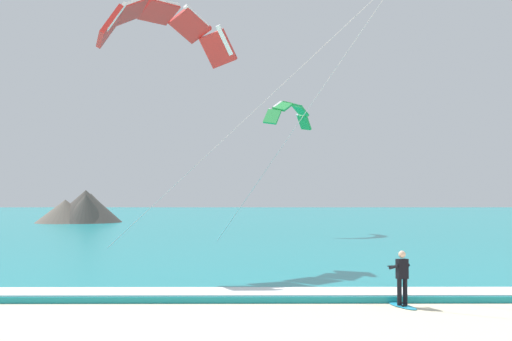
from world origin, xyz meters
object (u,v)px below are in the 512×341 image
object	(u,v)px
surfboard	(402,306)
kite_distant	(290,112)
kitesurfer	(402,275)
kite_primary	(164,25)

from	to	relation	value
surfboard	kite_distant	xyz separation A→B (m)	(-1.50, 31.66, 9.94)
kitesurfer	kite_primary	world-z (taller)	kite_primary
surfboard	kite_distant	bearing A→B (deg)	92.70
kite_primary	kite_distant	world-z (taller)	kite_primary
kitesurfer	kite_primary	bearing A→B (deg)	133.49
surfboard	kite_primary	distance (m)	16.57
surfboard	kitesurfer	size ratio (longest dim) A/B	0.87
surfboard	kite_distant	world-z (taller)	kite_distant
kitesurfer	kite_primary	distance (m)	15.96
kite_distant	kite_primary	bearing A→B (deg)	-107.23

